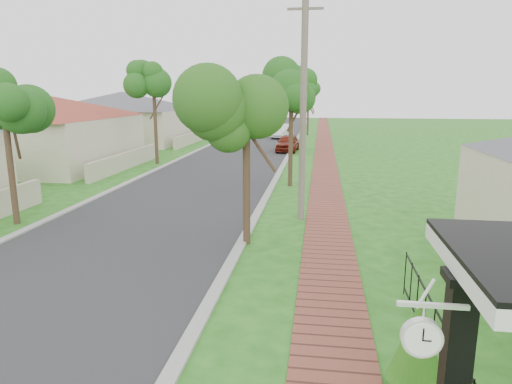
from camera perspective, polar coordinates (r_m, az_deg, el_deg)
The scene contains 14 objects.
ground at distance 8.03m, azimuth -15.99°, elevation -22.00°, with size 160.00×160.00×0.00m, color #226017.
road at distance 27.04m, azimuth -4.71°, elevation 2.72°, with size 7.00×120.00×0.02m, color #28282B.
kerb_right at distance 26.49m, azimuth 3.02°, elevation 2.54°, with size 0.30×120.00×0.10m, color #9E9E99.
kerb_left at distance 28.07m, azimuth -12.01°, elevation 2.84°, with size 0.30×120.00×0.10m, color #9E9E99.
sidewalk at distance 26.39m, azimuth 8.66°, elevation 2.39°, with size 1.50×120.00×0.03m, color brown.
picket_fence at distance 7.45m, azimuth 23.71°, elevation -20.72°, with size 0.03×8.02×1.00m.
street_trees at distance 33.36m, azimuth -2.00°, elevation 12.38°, with size 10.70×37.65×5.89m.
far_house_red at distance 31.64m, azimuth -26.63°, elevation 7.13°, with size 15.56×15.56×4.60m.
far_house_grey at distance 43.88m, azimuth -16.22°, elevation 9.01°, with size 15.56×15.56×4.60m.
parked_car_red at distance 35.78m, azimuth 3.99°, elevation 6.12°, with size 1.54×3.82×1.30m, color maroon.
parked_car_white at distance 46.61m, azimuth 3.23°, elevation 7.60°, with size 1.46×4.20×1.38m, color white.
near_tree at distance 13.19m, azimuth -1.23°, elevation 9.85°, with size 1.92×1.92×4.92m.
utility_pole at distance 16.03m, azimuth 5.91°, elevation 10.01°, with size 1.20×0.24×7.58m.
station_clock at distance 5.37m, azimuth 20.08°, elevation -16.43°, with size 0.73×0.13×0.62m.
Camera 1 is at (2.92, -6.01, 4.46)m, focal length 32.00 mm.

